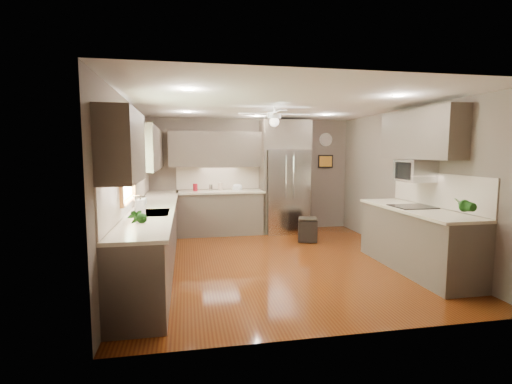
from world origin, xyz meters
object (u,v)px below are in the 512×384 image
object	(u,v)px
soap_bottle	(142,201)
refrigerator	(285,178)
canister_b	(211,188)
bowl	(238,189)
stool	(308,230)
canister_a	(195,187)
potted_plant_right	(463,205)
canister_c	(221,186)
paper_towel	(141,211)
microwave	(415,171)
potted_plant_left	(137,217)

from	to	relation	value
soap_bottle	refrigerator	xyz separation A→B (m)	(2.79, 2.17, 0.15)
canister_b	bowl	distance (m)	0.57
stool	canister_a	bearing A→B (deg)	154.38
potted_plant_right	stool	distance (m)	3.22
bowl	soap_bottle	bearing A→B (deg)	-127.87
soap_bottle	potted_plant_right	distance (m)	4.35
canister_c	paper_towel	xyz separation A→B (m)	(-1.25, -3.50, 0.05)
canister_a	canister_c	world-z (taller)	canister_c
canister_c	refrigerator	bearing A→B (deg)	-3.36
soap_bottle	refrigerator	world-z (taller)	refrigerator
canister_a	microwave	distance (m)	4.32
potted_plant_left	canister_b	bearing A→B (deg)	75.99
refrigerator	stool	distance (m)	1.37
canister_b	soap_bottle	xyz separation A→B (m)	(-1.16, -2.24, 0.03)
refrigerator	canister_c	bearing A→B (deg)	176.64
canister_c	potted_plant_right	distance (m)	4.77
soap_bottle	potted_plant_left	size ratio (longest dim) A/B	0.58
canister_a	soap_bottle	xyz separation A→B (m)	(-0.83, -2.23, 0.02)
soap_bottle	microwave	distance (m)	4.17
potted_plant_right	canister_c	bearing A→B (deg)	123.30
stool	canister_b	bearing A→B (deg)	150.22
canister_b	canister_c	size ratio (longest dim) A/B	0.79
stool	paper_towel	size ratio (longest dim) A/B	1.61
canister_a	potted_plant_right	size ratio (longest dim) A/B	0.46
soap_bottle	potted_plant_left	bearing A→B (deg)	-85.22
bowl	canister_a	bearing A→B (deg)	179.97
potted_plant_left	bowl	distance (m)	4.34
refrigerator	potted_plant_right	bearing A→B (deg)	-72.85
soap_bottle	potted_plant_right	bearing A→B (deg)	-23.47
canister_c	refrigerator	distance (m)	1.43
soap_bottle	paper_towel	bearing A→B (deg)	-84.58
canister_b	bowl	xyz separation A→B (m)	(0.57, -0.01, -0.04)
potted_plant_right	microwave	world-z (taller)	microwave
potted_plant_left	potted_plant_right	bearing A→B (deg)	1.14
stool	paper_towel	xyz separation A→B (m)	(-2.87, -2.44, 0.84)
soap_bottle	canister_c	bearing A→B (deg)	58.68
canister_c	microwave	bearing A→B (deg)	-45.53
canister_b	bowl	bearing A→B (deg)	-1.19
soap_bottle	microwave	size ratio (longest dim) A/B	0.35
canister_b	refrigerator	size ratio (longest dim) A/B	0.05
canister_a	canister_b	distance (m)	0.33
soap_bottle	refrigerator	distance (m)	3.54
stool	paper_towel	world-z (taller)	paper_towel
canister_c	soap_bottle	bearing A→B (deg)	-121.32
potted_plant_right	canister_a	bearing A→B (deg)	128.53
canister_c	potted_plant_right	world-z (taller)	potted_plant_right
canister_a	microwave	size ratio (longest dim) A/B	0.29
refrigerator	microwave	size ratio (longest dim) A/B	4.45
canister_b	stool	world-z (taller)	canister_b
canister_b	soap_bottle	world-z (taller)	soap_bottle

